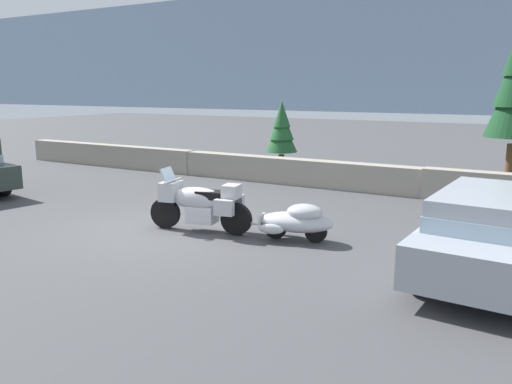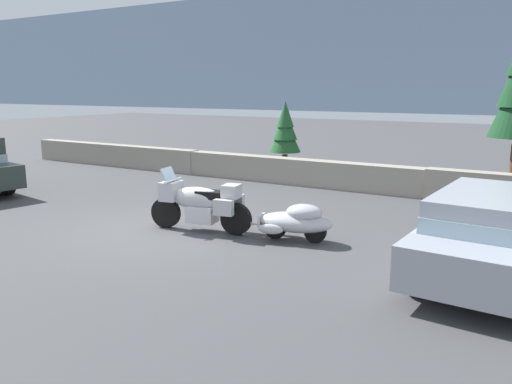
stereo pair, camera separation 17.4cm
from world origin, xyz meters
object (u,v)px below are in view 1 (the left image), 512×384
(sedan_at_right_edge, at_px, (496,230))
(pine_tree_secondary, at_px, (282,129))
(touring_motorcycle, at_px, (199,203))
(car_shaped_trailer, at_px, (296,221))

(sedan_at_right_edge, xyz_separation_m, pine_tree_secondary, (-7.41, 7.04, 0.84))
(touring_motorcycle, xyz_separation_m, car_shaped_trailer, (2.07, 0.39, -0.21))
(touring_motorcycle, distance_m, car_shaped_trailer, 2.12)
(car_shaped_trailer, distance_m, pine_tree_secondary, 7.89)
(sedan_at_right_edge, bearing_deg, pine_tree_secondary, 136.48)
(car_shaped_trailer, height_order, sedan_at_right_edge, sedan_at_right_edge)
(pine_tree_secondary, bearing_deg, sedan_at_right_edge, -43.52)
(touring_motorcycle, height_order, car_shaped_trailer, touring_motorcycle)
(sedan_at_right_edge, relative_size, pine_tree_secondary, 1.79)
(car_shaped_trailer, relative_size, pine_tree_secondary, 0.87)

